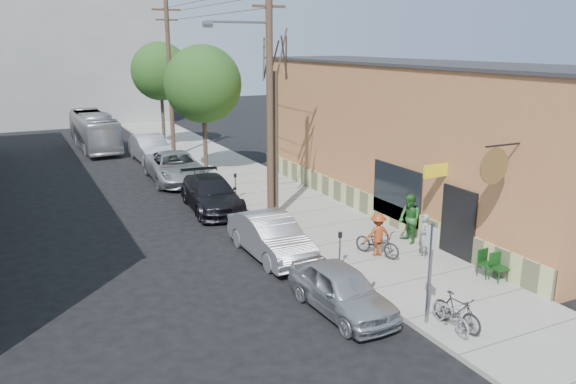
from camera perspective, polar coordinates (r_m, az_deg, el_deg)
name	(u,v)px	position (r m, az deg, el deg)	size (l,w,h in m)	color
ground	(277,283)	(18.07, -1.10, -9.24)	(120.00, 120.00, 0.00)	black
sidewalk	(260,188)	(29.19, -2.82, 0.41)	(4.50, 58.00, 0.15)	#9E9C92
cafe_building	(410,137)	(25.87, 12.28, 5.50)	(6.60, 20.20, 6.61)	#B67043
end_cap_building	(62,58)	(57.14, -21.94, 12.53)	(18.00, 8.00, 12.00)	#A3A39E
sign_post	(430,264)	(15.17, 14.26, -7.10)	(0.07, 0.45, 2.80)	slate
parking_meter_near	(340,244)	(18.63, 5.30, -5.28)	(0.14, 0.14, 1.24)	slate
parking_meter_far	(235,182)	(26.77, -5.36, 1.02)	(0.14, 0.14, 1.24)	slate
utility_pole_near	(268,94)	(22.84, -2.01, 9.94)	(3.57, 0.28, 10.00)	#503A28
utility_pole_far	(170,76)	(37.28, -11.92, 11.50)	(1.80, 0.28, 10.00)	#503A28
tree_bare	(275,146)	(23.51, -1.28, 4.69)	(0.24, 0.24, 6.13)	#44392C
tree_leafy_mid	(203,84)	(31.97, -8.63, 10.78)	(4.30, 4.30, 7.17)	#44392C
tree_leafy_far	(160,71)	(41.05, -12.84, 11.86)	(4.05, 4.05, 7.31)	#44392C
patio_chair_a	(499,268)	(18.89, 20.66, -7.21)	(0.50, 0.50, 0.88)	#103B12
patio_chair_b	(487,264)	(19.05, 19.56, -6.92)	(0.50, 0.50, 0.88)	#103B12
patron_grey	(423,236)	(19.99, 13.58, -4.34)	(0.58, 0.38, 1.58)	gray
patron_green	(409,219)	(21.30, 12.23, -2.67)	(0.90, 0.70, 1.86)	#296629
cyclist	(378,235)	(19.87, 9.10, -4.29)	(1.00, 0.57, 1.54)	#9C3C16
cyclist_bike	(377,243)	(19.97, 9.07, -5.12)	(0.61, 1.76, 0.92)	black
parked_bike_a	(457,311)	(15.60, 16.79, -11.53)	(0.44, 1.57, 0.94)	black
parked_bike_b	(451,314)	(15.54, 16.21, -11.86)	(0.54, 1.54, 0.81)	gray
car_0	(341,289)	(16.11, 5.45, -9.81)	(1.60, 3.98, 1.36)	#ABAFB3
car_1	(271,236)	(19.97, -1.76, -4.52)	(1.58, 4.54, 1.49)	#B4B8BC
car_2	(211,194)	(25.71, -7.79, -0.17)	(2.10, 5.17, 1.50)	black
car_3	(176,167)	(31.27, -11.35, 2.49)	(2.67, 5.78, 1.61)	#A8ADB0
car_4	(150,149)	(36.93, -13.82, 4.30)	(1.78, 5.09, 1.68)	#AEAEB6
bus	(94,131)	(42.51, -19.10, 5.90)	(2.18, 9.30, 2.59)	silver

